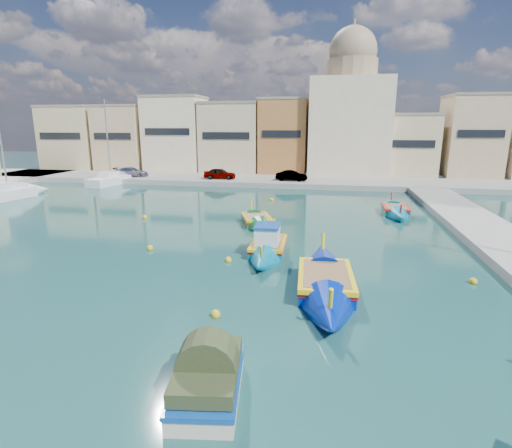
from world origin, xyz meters
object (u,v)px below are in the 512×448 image
(yacht_north, at_px, (118,180))
(tender_near, at_px, (208,380))
(yacht_midnorth, at_px, (20,192))
(luzzu_cyan_mid, at_px, (395,211))
(luzzu_blue_south, at_px, (325,284))
(church_block, at_px, (350,113))
(luzzu_turquoise_cabin, at_px, (268,247))
(luzzu_green, at_px, (257,221))

(yacht_north, bearing_deg, tender_near, -57.69)
(tender_near, xyz_separation_m, yacht_midnorth, (-27.22, 25.21, -0.04))
(tender_near, relative_size, yacht_midnorth, 0.31)
(tender_near, bearing_deg, luzzu_cyan_mid, 71.63)
(luzzu_blue_south, xyz_separation_m, yacht_midnorth, (-30.05, 17.67, 0.13))
(church_block, bearing_deg, luzzu_turquoise_cabin, -98.46)
(luzzu_turquoise_cabin, relative_size, luzzu_cyan_mid, 1.06)
(luzzu_turquoise_cabin, height_order, yacht_north, yacht_north)
(tender_near, bearing_deg, luzzu_green, 96.85)
(luzzu_turquoise_cabin, xyz_separation_m, luzzu_blue_south, (3.21, -4.69, -0.02))
(luzzu_cyan_mid, bearing_deg, yacht_midnorth, 177.98)
(church_block, height_order, luzzu_green, church_block)
(luzzu_turquoise_cabin, relative_size, yacht_midnorth, 0.76)
(luzzu_green, height_order, yacht_midnorth, yacht_midnorth)
(church_block, relative_size, yacht_midnorth, 1.78)
(church_block, height_order, yacht_north, church_block)
(yacht_north, bearing_deg, luzzu_cyan_mid, -21.21)
(luzzu_cyan_mid, bearing_deg, luzzu_turquoise_cabin, -125.38)
(luzzu_cyan_mid, distance_m, yacht_midnorth, 35.20)
(church_block, distance_m, tender_near, 47.87)
(luzzu_turquoise_cabin, height_order, luzzu_green, luzzu_turquoise_cabin)
(church_block, xyz_separation_m, luzzu_cyan_mid, (3.17, -22.99, -8.17))
(luzzu_turquoise_cabin, height_order, tender_near, luzzu_turquoise_cabin)
(luzzu_blue_south, height_order, tender_near, luzzu_blue_south)
(church_block, xyz_separation_m, yacht_north, (-27.46, -11.10, -7.99))
(church_block, bearing_deg, luzzu_cyan_mid, -82.14)
(luzzu_blue_south, distance_m, yacht_north, 38.12)
(yacht_north, bearing_deg, yacht_midnorth, -113.07)
(luzzu_cyan_mid, relative_size, tender_near, 2.33)
(luzzu_cyan_mid, height_order, luzzu_blue_south, luzzu_blue_south)
(luzzu_blue_south, relative_size, yacht_midnorth, 0.91)
(luzzu_green, bearing_deg, church_block, 76.24)
(luzzu_green, bearing_deg, yacht_midnorth, 164.76)
(luzzu_turquoise_cabin, xyz_separation_m, luzzu_cyan_mid, (8.34, 11.74, -0.07))
(luzzu_cyan_mid, xyz_separation_m, tender_near, (-7.96, -23.97, 0.23))
(luzzu_blue_south, distance_m, tender_near, 8.05)
(luzzu_turquoise_cabin, distance_m, luzzu_blue_south, 5.68)
(luzzu_blue_south, xyz_separation_m, tender_near, (-2.83, -7.54, 0.18))
(luzzu_turquoise_cabin, bearing_deg, yacht_north, 133.33)
(luzzu_cyan_mid, height_order, yacht_midnorth, yacht_midnorth)
(luzzu_turquoise_cabin, bearing_deg, luzzu_cyan_mid, 54.62)
(church_block, relative_size, luzzu_cyan_mid, 2.49)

